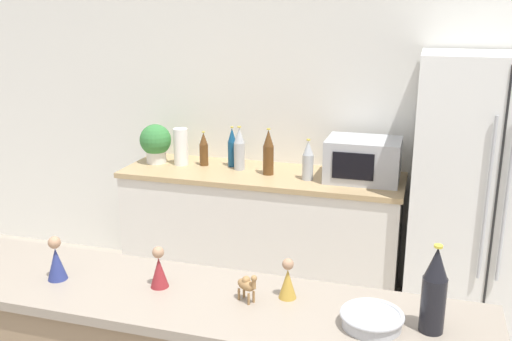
{
  "coord_description": "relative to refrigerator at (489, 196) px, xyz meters",
  "views": [
    {
      "loc": [
        0.79,
        -1.27,
        1.99
      ],
      "look_at": [
        -0.01,
        1.4,
        1.2
      ],
      "focal_mm": 40.0,
      "sensor_mm": 36.0,
      "label": 1
    }
  ],
  "objects": [
    {
      "name": "back_counter",
      "position": [
        -1.48,
        0.05,
        -0.43
      ],
      "size": [
        1.96,
        0.63,
        0.89
      ],
      "color": "silver",
      "rests_on": "ground_plane"
    },
    {
      "name": "back_bottle_1",
      "position": [
        -1.66,
        0.08,
        0.16
      ],
      "size": [
        0.08,
        0.08,
        0.31
      ],
      "color": "#B2B7BC",
      "rests_on": "back_counter"
    },
    {
      "name": "refrigerator",
      "position": [
        0.0,
        0.0,
        0.0
      ],
      "size": [
        0.94,
        0.7,
        1.74
      ],
      "color": "white",
      "rests_on": "ground_plane"
    },
    {
      "name": "wall_back",
      "position": [
        -1.21,
        0.38,
        0.4
      ],
      "size": [
        8.0,
        0.06,
        2.55
      ],
      "color": "white",
      "rests_on": "ground_plane"
    },
    {
      "name": "wise_man_figurine_purple",
      "position": [
        -1.3,
        -1.91,
        0.21
      ],
      "size": [
        0.07,
        0.07,
        0.16
      ],
      "color": "maroon",
      "rests_on": "bar_counter"
    },
    {
      "name": "back_bottle_0",
      "position": [
        -1.73,
        0.15,
        0.16
      ],
      "size": [
        0.06,
        0.06,
        0.29
      ],
      "color": "navy",
      "rests_on": "back_counter"
    },
    {
      "name": "wise_man_figurine_crimson",
      "position": [
        -0.83,
        -1.86,
        0.2
      ],
      "size": [
        0.06,
        0.06,
        0.15
      ],
      "color": "#B28933",
      "rests_on": "bar_counter"
    },
    {
      "name": "wine_bottle",
      "position": [
        -0.35,
        -1.93,
        0.28
      ],
      "size": [
        0.08,
        0.08,
        0.29
      ],
      "color": "black",
      "rests_on": "bar_counter"
    },
    {
      "name": "paper_towel_roll",
      "position": [
        -2.11,
        0.08,
        0.15
      ],
      "size": [
        0.1,
        0.1,
        0.27
      ],
      "color": "white",
      "rests_on": "back_counter"
    },
    {
      "name": "back_bottle_2",
      "position": [
        -1.43,
        0.02,
        0.17
      ],
      "size": [
        0.07,
        0.07,
        0.32
      ],
      "color": "brown",
      "rests_on": "back_counter"
    },
    {
      "name": "camel_figurine",
      "position": [
        -0.96,
        -1.92,
        0.21
      ],
      "size": [
        0.09,
        0.07,
        0.11
      ],
      "color": "olive",
      "rests_on": "bar_counter"
    },
    {
      "name": "microwave",
      "position": [
        -0.79,
        0.07,
        0.16
      ],
      "size": [
        0.48,
        0.37,
        0.28
      ],
      "color": "#B2B5BA",
      "rests_on": "back_counter"
    },
    {
      "name": "back_bottle_3",
      "position": [
        -1.94,
        0.11,
        0.14
      ],
      "size": [
        0.06,
        0.06,
        0.25
      ],
      "color": "brown",
      "rests_on": "back_counter"
    },
    {
      "name": "potted_plant",
      "position": [
        -2.3,
        0.08,
        0.17
      ],
      "size": [
        0.23,
        0.23,
        0.29
      ],
      "color": "silver",
      "rests_on": "back_counter"
    },
    {
      "name": "fruit_bowl",
      "position": [
        -0.53,
        -1.96,
        0.17
      ],
      "size": [
        0.21,
        0.21,
        0.05
      ],
      "color": "#B7BABF",
      "rests_on": "bar_counter"
    },
    {
      "name": "wise_man_figurine_blue",
      "position": [
        -1.69,
        -1.97,
        0.21
      ],
      "size": [
        0.07,
        0.07,
        0.17
      ],
      "color": "navy",
      "rests_on": "bar_counter"
    },
    {
      "name": "back_bottle_4",
      "position": [
        -1.14,
        -0.02,
        0.15
      ],
      "size": [
        0.07,
        0.07,
        0.28
      ],
      "color": "#B2B7BC",
      "rests_on": "back_counter"
    }
  ]
}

